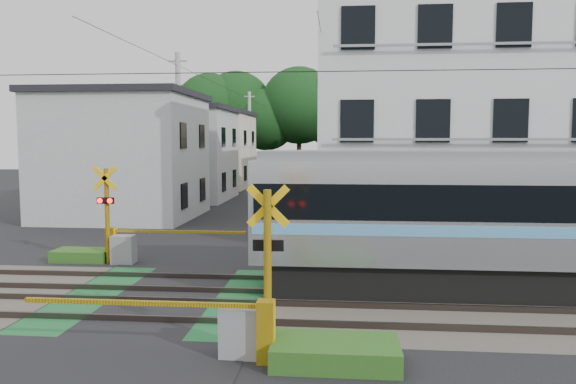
# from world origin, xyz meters

# --- Properties ---
(ground) EXTENTS (120.00, 120.00, 0.00)m
(ground) POSITION_xyz_m (0.00, 0.00, 0.00)
(ground) COLOR black
(track_bed) EXTENTS (120.00, 120.00, 0.14)m
(track_bed) POSITION_xyz_m (0.00, 0.00, 0.04)
(track_bed) COLOR #47423A
(track_bed) RESTS_ON ground
(crossing_signal_near) EXTENTS (4.74, 0.65, 3.09)m
(crossing_signal_near) POSITION_xyz_m (2.59, -3.65, 0.71)
(crossing_signal_near) COLOR yellow
(crossing_signal_near) RESTS_ON ground
(crossing_signal_far) EXTENTS (4.74, 0.65, 3.09)m
(crossing_signal_far) POSITION_xyz_m (-2.59, 3.65, 0.71)
(crossing_signal_far) COLOR yellow
(crossing_signal_far) RESTS_ON ground
(apartment_block) EXTENTS (10.20, 8.36, 9.30)m
(apartment_block) POSITION_xyz_m (8.50, 9.49, 4.66)
(apartment_block) COLOR silver
(apartment_block) RESTS_ON ground
(houses_row) EXTENTS (22.07, 31.35, 6.80)m
(houses_row) POSITION_xyz_m (0.25, 25.92, 3.24)
(houses_row) COLOR #B3B6B8
(houses_row) RESTS_ON ground
(tree_hill) EXTENTS (40.00, 12.42, 11.77)m
(tree_hill) POSITION_xyz_m (-1.24, 48.30, 5.77)
(tree_hill) COLOR #123814
(tree_hill) RESTS_ON ground
(catenary) EXTENTS (60.00, 5.04, 7.00)m
(catenary) POSITION_xyz_m (6.00, 0.03, 3.70)
(catenary) COLOR #2D2D33
(catenary) RESTS_ON ground
(utility_poles) EXTENTS (7.90, 42.00, 8.00)m
(utility_poles) POSITION_xyz_m (-1.05, 23.01, 4.08)
(utility_poles) COLOR #A5A5A0
(utility_poles) RESTS_ON ground
(pedestrian) EXTENTS (0.69, 0.57, 1.61)m
(pedestrian) POSITION_xyz_m (0.12, 34.89, 0.81)
(pedestrian) COLOR black
(pedestrian) RESTS_ON ground
(weed_patches) EXTENTS (10.25, 8.80, 0.40)m
(weed_patches) POSITION_xyz_m (1.76, -0.09, 0.18)
(weed_patches) COLOR #2D5E1E
(weed_patches) RESTS_ON ground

